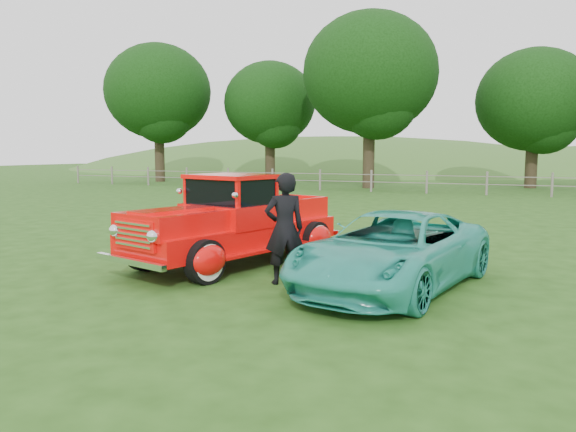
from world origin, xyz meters
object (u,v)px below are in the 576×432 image
at_px(tree_far_west, 158,92).
at_px(tree_near_west, 370,73).
at_px(red_pickup, 233,224).
at_px(tree_mid_west, 270,103).
at_px(man, 285,229).
at_px(teal_sedan, 393,251).
at_px(tree_near_east, 534,100).

bearing_deg(tree_far_west, tree_near_west, -3.58).
height_order(tree_far_west, red_pickup, tree_far_west).
distance_m(tree_mid_west, man, 30.95).
bearing_deg(teal_sedan, tree_near_east, 96.98).
distance_m(tree_near_west, man, 25.79).
distance_m(tree_mid_west, tree_near_east, 17.03).
height_order(red_pickup, teal_sedan, red_pickup).
bearing_deg(tree_mid_west, red_pickup, -66.04).
xyz_separation_m(tree_far_west, teal_sedan, (23.10, -25.15, -5.86)).
distance_m(tree_far_west, man, 33.74).
xyz_separation_m(tree_far_west, man, (21.34, -25.54, -5.55)).
bearing_deg(red_pickup, tree_near_east, 94.96).
bearing_deg(tree_far_west, teal_sedan, -47.44).
bearing_deg(tree_near_east, tree_far_west, -173.16).
bearing_deg(tree_near_west, red_pickup, -80.92).
xyz_separation_m(tree_mid_west, tree_near_east, (17.00, 1.00, -0.30)).
height_order(tree_far_west, tree_near_west, tree_near_west).
distance_m(tree_mid_west, teal_sedan, 31.46).
height_order(tree_near_west, red_pickup, tree_near_west).
bearing_deg(man, tree_near_east, -135.51).
height_order(tree_near_east, man, tree_near_east).
bearing_deg(tree_near_west, teal_sedan, -73.63).
xyz_separation_m(tree_near_west, red_pickup, (3.75, -23.43, -6.00)).
height_order(tree_far_west, man, tree_far_west).
bearing_deg(teal_sedan, red_pickup, 178.70).
bearing_deg(tree_near_east, man, -97.30).
distance_m(tree_near_east, teal_sedan, 28.60).
bearing_deg(tree_mid_west, man, -64.16).
bearing_deg(red_pickup, man, -19.02).
relative_size(tree_mid_west, teal_sedan, 1.89).
distance_m(tree_near_east, red_pickup, 28.28).
bearing_deg(tree_mid_west, teal_sedan, -60.93).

